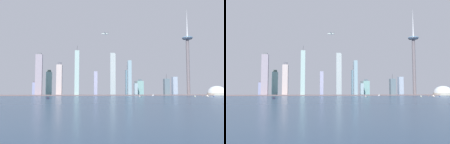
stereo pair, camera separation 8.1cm
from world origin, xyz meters
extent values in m
plane|color=navy|center=(0.00, 0.00, 0.00)|extent=(6000.00, 6000.00, 0.00)
cube|color=#725C5A|center=(0.00, 490.04, 1.44)|extent=(954.56, 56.10, 2.89)
cylinder|color=slate|center=(277.93, 524.04, 116.28)|extent=(12.63, 12.63, 232.55)
ellipsoid|color=#5E86A5|center=(277.93, 524.04, 232.55)|extent=(42.69, 42.69, 11.26)
torus|color=slate|center=(277.93, 524.04, 228.61)|extent=(38.54, 38.54, 2.25)
cone|color=silver|center=(277.93, 524.04, 296.01)|extent=(6.32, 6.32, 115.66)
cylinder|color=#B2AE9E|center=(377.62, 488.43, 4.64)|extent=(73.88, 73.88, 9.28)
ellipsoid|color=silver|center=(377.62, 488.43, 9.28)|extent=(70.19, 70.19, 54.32)
cube|color=slate|center=(177.40, 497.88, 31.84)|extent=(19.75, 20.96, 63.68)
cylinder|color=#4C4C51|center=(177.40, 497.88, 72.58)|extent=(1.60, 1.60, 17.81)
cube|color=#93B2C0|center=(65.26, 535.45, 23.38)|extent=(12.73, 12.61, 46.76)
cube|color=#536166|center=(65.26, 535.45, 51.32)|extent=(7.64, 7.56, 9.13)
cube|color=#88A8B6|center=(31.01, 489.83, 65.49)|extent=(13.05, 20.53, 130.98)
cube|color=#A7B5B8|center=(-19.72, 594.78, 87.42)|extent=(21.69, 21.66, 174.83)
cube|color=#55535D|center=(-19.72, 594.78, 176.93)|extent=(13.01, 13.00, 4.20)
cube|color=#968B9A|center=(-302.10, 501.31, 75.20)|extent=(23.95, 14.25, 150.39)
cube|color=slate|center=(-302.10, 501.31, 153.54)|extent=(14.37, 8.55, 6.30)
cube|color=#97AAC1|center=(228.62, 546.65, 37.07)|extent=(18.79, 21.33, 74.14)
cube|color=#A2C3BD|center=(-164.03, 482.99, 81.59)|extent=(15.93, 26.95, 163.18)
cylinder|color=#4C4C51|center=(-164.03, 482.99, 172.71)|extent=(1.60, 1.60, 19.06)
cube|color=#7CAFAB|center=(-277.04, 583.88, 46.54)|extent=(22.93, 14.58, 93.08)
cube|color=#4C625C|center=(-277.04, 583.88, 97.13)|extent=(13.76, 8.75, 8.10)
cube|color=#8B94C1|center=(-328.43, 564.58, 24.68)|extent=(14.15, 17.31, 49.37)
cube|color=#595360|center=(-328.43, 564.58, 52.31)|extent=(8.49, 10.38, 5.89)
cube|color=slate|center=(30.97, 536.28, 49.38)|extent=(13.90, 15.14, 98.76)
cylinder|color=#4C4C51|center=(30.97, 536.28, 109.06)|extent=(1.60, 1.60, 20.61)
cube|color=#9EA0C4|center=(-91.82, 572.03, 47.48)|extent=(13.64, 25.61, 94.95)
cube|color=#7AACA9|center=(93.12, 584.03, 29.02)|extent=(26.39, 26.78, 58.04)
cube|color=#4D5E6A|center=(93.12, 584.03, 61.36)|extent=(15.84, 16.07, 6.64)
cube|color=#C0AFAD|center=(-230.91, 525.37, 57.69)|extent=(20.49, 27.85, 115.39)
cube|color=#565762|center=(-230.91, 525.37, 120.41)|extent=(12.29, 16.71, 10.04)
cube|color=beige|center=(177.67, 262.33, 1.03)|extent=(4.45, 8.67, 2.06)
cube|color=#8D93A2|center=(177.67, 262.33, 3.54)|extent=(2.69, 3.96, 2.96)
cube|color=black|center=(-215.90, 133.36, 1.15)|extent=(8.67, 18.38, 2.30)
cube|color=#34383F|center=(-215.90, 133.36, 3.32)|extent=(5.09, 8.36, 2.04)
cube|color=white|center=(95.73, 400.27, 1.10)|extent=(7.59, 8.27, 2.21)
cube|color=silver|center=(95.73, 400.27, 3.58)|extent=(3.91, 4.12, 2.74)
cylinder|color=silver|center=(95.73, 400.27, 6.73)|extent=(0.24, 0.24, 3.56)
cube|color=beige|center=(237.17, 303.62, 0.80)|extent=(8.06, 16.13, 1.60)
cube|color=silver|center=(237.17, 303.62, 2.38)|extent=(5.04, 7.32, 1.57)
cube|color=beige|center=(21.99, 286.28, 0.73)|extent=(6.29, 6.87, 1.46)
cube|color=#A094AD|center=(21.99, 286.28, 2.93)|extent=(3.27, 3.44, 2.94)
cube|color=navy|center=(244.49, 277.99, 0.92)|extent=(2.31, 6.33, 1.83)
cube|color=beige|center=(244.49, 277.99, 3.03)|extent=(1.57, 2.80, 2.41)
cone|color=#E54C19|center=(232.48, 323.18, 1.10)|extent=(1.65, 1.65, 2.19)
cylinder|color=silver|center=(-56.55, 535.47, 242.57)|extent=(27.01, 9.12, 3.01)
sphere|color=silver|center=(-69.71, 538.57, 242.57)|extent=(3.01, 3.01, 3.01)
cube|color=silver|center=(-56.55, 535.47, 243.93)|extent=(10.48, 30.45, 0.50)
cube|color=silver|center=(-45.49, 532.88, 243.03)|extent=(4.90, 10.95, 0.40)
cube|color=#2D333D|center=(-45.49, 532.88, 246.58)|extent=(2.58, 1.07, 5.00)
camera|label=1|loc=(-139.75, -398.41, 15.71)|focal=38.64mm
camera|label=2|loc=(-139.67, -398.42, 15.71)|focal=38.64mm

